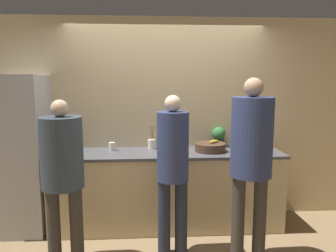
# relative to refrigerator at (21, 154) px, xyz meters

# --- Properties ---
(ground_plane) EXTENTS (14.00, 14.00, 0.00)m
(ground_plane) POSITION_rel_refrigerator_xyz_m (1.74, -0.38, -0.94)
(ground_plane) COLOR #8C704C
(wall_back) EXTENTS (5.20, 0.06, 2.60)m
(wall_back) POSITION_rel_refrigerator_xyz_m (1.74, 0.33, 0.36)
(wall_back) COLOR #D6BC8C
(wall_back) RESTS_ON ground_plane
(counter) EXTENTS (2.81, 0.69, 0.95)m
(counter) POSITION_rel_refrigerator_xyz_m (1.74, 0.00, -0.46)
(counter) COLOR beige
(counter) RESTS_ON ground_plane
(refrigerator) EXTENTS (0.61, 0.65, 1.88)m
(refrigerator) POSITION_rel_refrigerator_xyz_m (0.00, 0.00, 0.00)
(refrigerator) COLOR #B7B7BC
(refrigerator) RESTS_ON ground_plane
(person_left) EXTENTS (0.40, 0.40, 1.64)m
(person_left) POSITION_rel_refrigerator_xyz_m (0.69, -0.79, 0.07)
(person_left) COLOR #38332D
(person_left) RESTS_ON ground_plane
(person_center) EXTENTS (0.32, 0.32, 1.67)m
(person_center) POSITION_rel_refrigerator_xyz_m (1.76, -0.68, 0.04)
(person_center) COLOR #232838
(person_center) RESTS_ON ground_plane
(person_right) EXTENTS (0.40, 0.40, 1.84)m
(person_right) POSITION_rel_refrigerator_xyz_m (2.52, -0.85, 0.20)
(person_right) COLOR #38332D
(person_right) RESTS_ON ground_plane
(fruit_bowl) EXTENTS (0.37, 0.37, 0.14)m
(fruit_bowl) POSITION_rel_refrigerator_xyz_m (2.28, -0.01, 0.06)
(fruit_bowl) COLOR #4C3323
(fruit_bowl) RESTS_ON counter
(utensil_crock) EXTENTS (0.10, 0.10, 0.29)m
(utensil_crock) POSITION_rel_refrigerator_xyz_m (1.56, 0.19, 0.07)
(utensil_crock) COLOR silver
(utensil_crock) RESTS_ON counter
(bottle_clear) EXTENTS (0.06, 0.06, 0.15)m
(bottle_clear) POSITION_rel_refrigerator_xyz_m (1.90, -0.14, 0.07)
(bottle_clear) COLOR silver
(bottle_clear) RESTS_ON counter
(bottle_green) EXTENTS (0.06, 0.06, 0.26)m
(bottle_green) POSITION_rel_refrigerator_xyz_m (1.85, 0.22, 0.11)
(bottle_green) COLOR #236033
(bottle_green) RESTS_ON counter
(cup_white) EXTENTS (0.08, 0.08, 0.10)m
(cup_white) POSITION_rel_refrigerator_xyz_m (1.07, 0.11, 0.06)
(cup_white) COLOR white
(cup_white) RESTS_ON counter
(cup_red) EXTENTS (0.09, 0.09, 0.09)m
(cup_red) POSITION_rel_refrigerator_xyz_m (1.75, -0.22, 0.05)
(cup_red) COLOR #A33D33
(cup_red) RESTS_ON counter
(potted_plant) EXTENTS (0.17, 0.17, 0.26)m
(potted_plant) POSITION_rel_refrigerator_xyz_m (2.44, 0.25, 0.15)
(potted_plant) COLOR #3D3D42
(potted_plant) RESTS_ON counter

